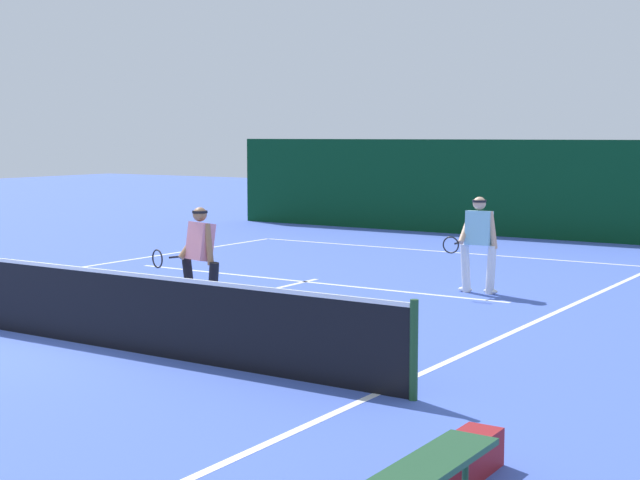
# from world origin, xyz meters

# --- Properties ---
(ground_plane) EXTENTS (80.00, 80.00, 0.00)m
(ground_plane) POSITION_xyz_m (0.00, 0.00, 0.00)
(ground_plane) COLOR #415CBE
(court_line_baseline_far) EXTENTS (10.00, 0.10, 0.01)m
(court_line_baseline_far) POSITION_xyz_m (0.00, 11.63, 0.00)
(court_line_baseline_far) COLOR white
(court_line_baseline_far) RESTS_ON ground_plane
(court_line_sideline_right) EXTENTS (0.10, 23.25, 0.01)m
(court_line_sideline_right) POSITION_xyz_m (5.00, 0.00, 0.00)
(court_line_sideline_right) COLOR white
(court_line_sideline_right) RESTS_ON ground_plane
(court_line_service) EXTENTS (8.15, 0.10, 0.01)m
(court_line_service) POSITION_xyz_m (0.00, 6.01, 0.00)
(court_line_service) COLOR white
(court_line_service) RESTS_ON ground_plane
(court_line_centre) EXTENTS (0.10, 6.40, 0.01)m
(court_line_centre) POSITION_xyz_m (0.00, 3.20, 0.00)
(court_line_centre) COLOR white
(court_line_centre) RESTS_ON ground_plane
(tennis_net) EXTENTS (10.96, 0.09, 1.06)m
(tennis_net) POSITION_xyz_m (0.00, 0.00, 0.52)
(tennis_net) COLOR #1E4723
(tennis_net) RESTS_ON ground_plane
(player_near) EXTENTS (1.04, 0.85, 1.65)m
(player_near) POSITION_xyz_m (0.40, 2.53, 0.91)
(player_near) COLOR black
(player_near) RESTS_ON ground_plane
(player_far) EXTENTS (0.75, 0.89, 1.68)m
(player_far) POSITION_xyz_m (3.22, 6.61, 0.93)
(player_far) COLOR silver
(player_far) RESTS_ON ground_plane
(tennis_ball) EXTENTS (0.07, 0.07, 0.07)m
(tennis_ball) POSITION_xyz_m (-1.61, 2.06, 0.03)
(tennis_ball) COLOR #D1E033
(tennis_ball) RESTS_ON ground_plane
(back_fence_windscreen) EXTENTS (17.41, 0.12, 2.62)m
(back_fence_windscreen) POSITION_xyz_m (0.00, 15.61, 1.31)
(back_fence_windscreen) COLOR #08361A
(back_fence_windscreen) RESTS_ON ground_plane
(courtside_bench) EXTENTS (0.40, 1.60, 0.47)m
(courtside_bench) POSITION_xyz_m (7.03, -2.84, 0.43)
(courtside_bench) COLOR #1D4729
(courtside_bench) RESTS_ON ground_plane
(equipment_bag) EXTENTS (0.33, 0.76, 0.32)m
(equipment_bag) POSITION_xyz_m (6.83, -1.70, 0.16)
(equipment_bag) COLOR maroon
(equipment_bag) RESTS_ON ground_plane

